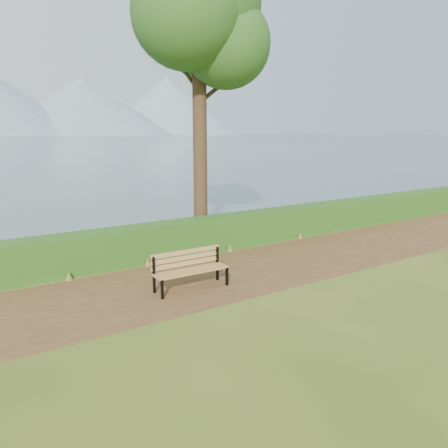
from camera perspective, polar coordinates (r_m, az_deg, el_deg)
ground at (r=10.91m, az=-0.18°, el=-7.27°), size 140.00×140.00×0.00m
path at (r=11.14m, az=-1.03°, el=-6.82°), size 40.00×3.40×0.01m
hedge at (r=12.93m, az=-6.49°, el=-1.94°), size 32.00×0.85×1.00m
bench at (r=10.21m, az=-4.54°, el=-5.61°), size 1.80×0.57×0.90m
tree at (r=14.24m, az=-3.32°, el=25.77°), size 4.45×4.18×9.40m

